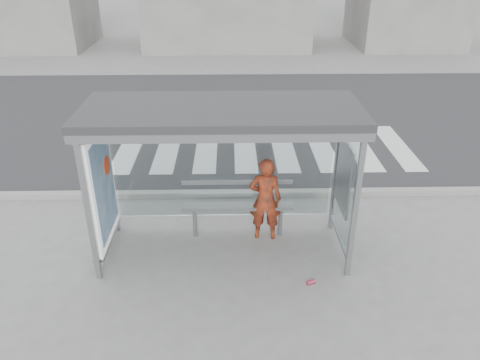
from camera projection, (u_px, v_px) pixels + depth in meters
The scene contains 8 objects.
ground at pixel (224, 250), 8.19m from camera, with size 80.00×80.00×0.00m, color slate.
road at pixel (226, 116), 14.41m from camera, with size 30.00×10.00×0.01m, color #28282B.
curb at pixel (225, 194), 9.89m from camera, with size 30.00×0.18×0.12m, color gray.
crosswalk at pixel (264, 148), 12.20m from camera, with size 7.55×3.00×0.00m.
bus_shelter at pixel (199, 145), 7.33m from camera, with size 4.25×1.65×2.62m.
person at pixel (265, 199), 8.21m from camera, with size 0.57×0.38×1.57m, color #EF4A16.
bench at pixel (238, 206), 8.35m from camera, with size 1.99×0.33×1.03m.
soda_can at pixel (311, 282), 7.37m from camera, with size 0.07×0.07×0.13m, color #DD4167.
Camera 1 is at (0.14, -6.72, 4.84)m, focal length 35.00 mm.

